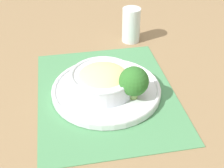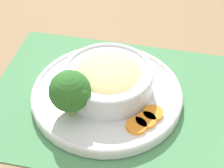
# 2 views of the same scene
# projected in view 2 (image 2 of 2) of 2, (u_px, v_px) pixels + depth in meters

# --- Properties ---
(ground_plane) EXTENTS (4.00, 4.00, 0.00)m
(ground_plane) POSITION_uv_depth(u_px,v_px,m) (107.00, 99.00, 0.75)
(ground_plane) COLOR #8C704C
(placemat) EXTENTS (0.48, 0.39, 0.00)m
(placemat) POSITION_uv_depth(u_px,v_px,m) (107.00, 98.00, 0.74)
(placemat) COLOR #4C8C59
(placemat) RESTS_ON ground_plane
(plate) EXTENTS (0.30, 0.30, 0.02)m
(plate) POSITION_uv_depth(u_px,v_px,m) (107.00, 94.00, 0.74)
(plate) COLOR silver
(plate) RESTS_ON placemat
(bowl) EXTENTS (0.18, 0.18, 0.06)m
(bowl) POSITION_uv_depth(u_px,v_px,m) (109.00, 78.00, 0.72)
(bowl) COLOR silver
(bowl) RESTS_ON plate
(broccoli_floret) EXTENTS (0.08, 0.08, 0.09)m
(broccoli_floret) POSITION_uv_depth(u_px,v_px,m) (70.00, 91.00, 0.66)
(broccoli_floret) COLOR #84AD5B
(broccoli_floret) RESTS_ON plate
(carrot_slice_near) EXTENTS (0.04, 0.04, 0.01)m
(carrot_slice_near) POSITION_uv_depth(u_px,v_px,m) (136.00, 126.00, 0.67)
(carrot_slice_near) COLOR orange
(carrot_slice_near) RESTS_ON plate
(carrot_slice_middle) EXTENTS (0.04, 0.04, 0.01)m
(carrot_slice_middle) POSITION_uv_depth(u_px,v_px,m) (146.00, 120.00, 0.67)
(carrot_slice_middle) COLOR orange
(carrot_slice_middle) RESTS_ON plate
(carrot_slice_far) EXTENTS (0.04, 0.04, 0.01)m
(carrot_slice_far) POSITION_uv_depth(u_px,v_px,m) (153.00, 113.00, 0.69)
(carrot_slice_far) COLOR orange
(carrot_slice_far) RESTS_ON plate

